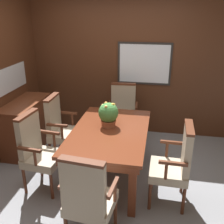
{
  "coord_description": "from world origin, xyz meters",
  "views": [
    {
      "loc": [
        0.75,
        -3.01,
        2.29
      ],
      "look_at": [
        0.13,
        0.26,
        0.95
      ],
      "focal_mm": 42.0,
      "sensor_mm": 36.0,
      "label": 1
    }
  ],
  "objects_px": {
    "chair_head_far": "(123,111)",
    "sideboard_cabinet": "(27,126)",
    "potted_plant": "(108,114)",
    "dining_table": "(110,136)",
    "chair_right_near": "(176,162)",
    "chair_head_near": "(88,197)",
    "chair_left_near": "(38,149)",
    "chair_left_far": "(61,126)"
  },
  "relations": [
    {
      "from": "chair_head_far",
      "to": "sideboard_cabinet",
      "type": "relative_size",
      "value": 0.97
    },
    {
      "from": "chair_head_far",
      "to": "potted_plant",
      "type": "relative_size",
      "value": 3.02
    },
    {
      "from": "sideboard_cabinet",
      "to": "dining_table",
      "type": "bearing_deg",
      "value": -20.06
    },
    {
      "from": "chair_right_near",
      "to": "sideboard_cabinet",
      "type": "bearing_deg",
      "value": -109.6
    },
    {
      "from": "dining_table",
      "to": "chair_head_near",
      "type": "xyz_separation_m",
      "value": [
        0.01,
        -1.15,
        -0.08
      ]
    },
    {
      "from": "dining_table",
      "to": "potted_plant",
      "type": "relative_size",
      "value": 4.55
    },
    {
      "from": "chair_head_far",
      "to": "sideboard_cabinet",
      "type": "xyz_separation_m",
      "value": [
        -1.55,
        -0.59,
        -0.15
      ]
    },
    {
      "from": "dining_table",
      "to": "chair_head_near",
      "type": "height_order",
      "value": "chair_head_near"
    },
    {
      "from": "chair_left_near",
      "to": "chair_head_near",
      "type": "distance_m",
      "value": 1.19
    },
    {
      "from": "chair_right_near",
      "to": "chair_left_near",
      "type": "bearing_deg",
      "value": -88.36
    },
    {
      "from": "chair_head_near",
      "to": "chair_left_far",
      "type": "bearing_deg",
      "value": -54.5
    },
    {
      "from": "dining_table",
      "to": "chair_left_far",
      "type": "height_order",
      "value": "chair_left_far"
    },
    {
      "from": "chair_head_near",
      "to": "chair_right_near",
      "type": "xyz_separation_m",
      "value": [
        0.86,
        0.79,
        0.0
      ]
    },
    {
      "from": "chair_left_near",
      "to": "chair_left_far",
      "type": "height_order",
      "value": "same"
    },
    {
      "from": "sideboard_cabinet",
      "to": "chair_left_near",
      "type": "bearing_deg",
      "value": -54.88
    },
    {
      "from": "chair_right_near",
      "to": "chair_head_near",
      "type": "bearing_deg",
      "value": -46.36
    },
    {
      "from": "chair_head_near",
      "to": "chair_head_far",
      "type": "height_order",
      "value": "same"
    },
    {
      "from": "dining_table",
      "to": "chair_right_near",
      "type": "distance_m",
      "value": 0.95
    },
    {
      "from": "dining_table",
      "to": "sideboard_cabinet",
      "type": "xyz_separation_m",
      "value": [
        -1.54,
        0.56,
        -0.23
      ]
    },
    {
      "from": "chair_left_near",
      "to": "chair_head_far",
      "type": "bearing_deg",
      "value": -24.69
    },
    {
      "from": "dining_table",
      "to": "chair_left_near",
      "type": "bearing_deg",
      "value": -157.43
    },
    {
      "from": "chair_left_far",
      "to": "potted_plant",
      "type": "xyz_separation_m",
      "value": [
        0.8,
        -0.22,
        0.36
      ]
    },
    {
      "from": "chair_left_far",
      "to": "chair_head_far",
      "type": "bearing_deg",
      "value": -46.95
    },
    {
      "from": "chair_head_near",
      "to": "sideboard_cabinet",
      "type": "height_order",
      "value": "chair_head_near"
    },
    {
      "from": "chair_head_near",
      "to": "chair_left_near",
      "type": "bearing_deg",
      "value": -35.32
    },
    {
      "from": "chair_head_near",
      "to": "chair_head_far",
      "type": "distance_m",
      "value": 2.3
    },
    {
      "from": "chair_head_far",
      "to": "potted_plant",
      "type": "bearing_deg",
      "value": -96.66
    },
    {
      "from": "chair_left_near",
      "to": "sideboard_cabinet",
      "type": "height_order",
      "value": "chair_left_near"
    },
    {
      "from": "chair_left_near",
      "to": "sideboard_cabinet",
      "type": "xyz_separation_m",
      "value": [
        -0.66,
        0.93,
        -0.15
      ]
    },
    {
      "from": "chair_head_far",
      "to": "potted_plant",
      "type": "height_order",
      "value": "potted_plant"
    },
    {
      "from": "chair_left_far",
      "to": "chair_right_near",
      "type": "xyz_separation_m",
      "value": [
        1.72,
        -0.7,
        0.0
      ]
    },
    {
      "from": "dining_table",
      "to": "chair_left_far",
      "type": "bearing_deg",
      "value": 157.93
    },
    {
      "from": "chair_head_far",
      "to": "dining_table",
      "type": "bearing_deg",
      "value": -94.22
    },
    {
      "from": "chair_head_near",
      "to": "chair_right_near",
      "type": "relative_size",
      "value": 1.0
    },
    {
      "from": "chair_head_near",
      "to": "sideboard_cabinet",
      "type": "xyz_separation_m",
      "value": [
        -1.55,
        1.71,
        -0.15
      ]
    },
    {
      "from": "chair_left_far",
      "to": "sideboard_cabinet",
      "type": "bearing_deg",
      "value": 71.75
    },
    {
      "from": "potted_plant",
      "to": "chair_head_near",
      "type": "bearing_deg",
      "value": -87.69
    },
    {
      "from": "chair_left_near",
      "to": "chair_left_far",
      "type": "bearing_deg",
      "value": 2.35
    },
    {
      "from": "chair_left_far",
      "to": "potted_plant",
      "type": "bearing_deg",
      "value": -106.23
    },
    {
      "from": "chair_left_far",
      "to": "dining_table",
      "type": "bearing_deg",
      "value": -112.78
    },
    {
      "from": "chair_head_near",
      "to": "potted_plant",
      "type": "bearing_deg",
      "value": -82.03
    },
    {
      "from": "dining_table",
      "to": "chair_left_far",
      "type": "relative_size",
      "value": 1.5
    }
  ]
}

